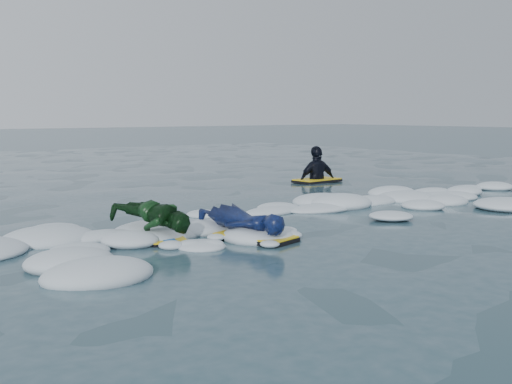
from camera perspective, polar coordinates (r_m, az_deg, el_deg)
ground at (r=8.91m, az=7.67°, el=-3.32°), size 120.00×120.00×0.00m
foam_band at (r=9.65m, az=3.32°, el=-2.47°), size 12.00×3.10×0.30m
prone_woman_unit at (r=8.20m, az=-1.00°, el=-2.72°), size 0.80×1.57×0.39m
prone_child_unit at (r=8.21m, az=-8.83°, el=-2.44°), size 0.78×1.33×0.49m
waiting_rider_unit at (r=14.85m, az=5.44°, el=0.85°), size 1.17×0.71×1.69m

